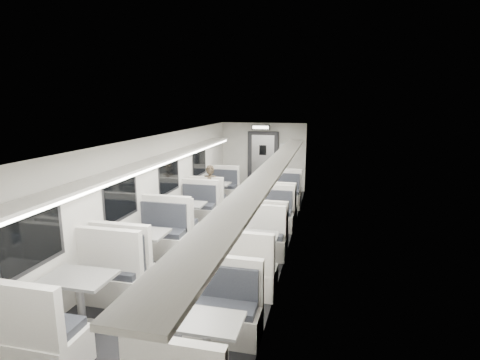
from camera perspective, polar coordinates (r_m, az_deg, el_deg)
The scene contains 19 objects.
room at distance 7.69m, azimuth -4.14°, elevation -2.71°, with size 3.24×12.24×2.64m.
booth_left_a at distance 11.38m, azimuth -3.68°, elevation -2.21°, with size 1.02×2.06×1.10m.
booth_left_b at distance 9.22m, azimuth -8.02°, elevation -5.66°, with size 1.03×2.10×1.12m.
booth_left_c at distance 7.26m, azimuth -14.66°, elevation -10.57°, with size 1.13×2.29×1.23m.
booth_left_d at distance 5.91m, azimuth -23.10°, elevation -16.68°, with size 1.11×2.26×1.21m.
booth_right_a at distance 10.60m, azimuth 6.11°, elevation -3.24°, with size 1.05×2.14×1.14m.
booth_right_b at distance 8.66m, azimuth 4.35°, elevation -6.79°, with size 1.01×2.05×1.10m.
booth_right_c at distance 7.07m, azimuth 2.11°, elevation -11.06°, with size 1.05×2.12×1.14m.
booth_right_d at distance 4.75m, azimuth -5.03°, elevation -23.94°, with size 0.99×2.01×1.08m.
passenger at distance 10.37m, azimuth -4.53°, elevation -1.66°, with size 0.52×0.34×1.42m, color black.
window_a at distance 11.29m, azimuth -6.19°, elevation 2.72°, with size 0.02×1.18×0.84m, color black.
window_b at distance 9.28m, azimuth -10.71°, elevation 0.58°, with size 0.02×1.18×0.84m, color black.
window_c at distance 7.37m, azimuth -17.65°, elevation -2.70°, with size 0.02×1.18×0.84m, color black.
window_d at distance 5.69m, azimuth -29.11°, elevation -7.96°, with size 0.02×1.18×0.84m, color black.
luggage_rack_left at distance 7.74m, azimuth -13.72°, elevation 2.48°, with size 0.46×10.40×0.09m.
luggage_rack_right at distance 6.98m, azimuth 4.83°, elevation 1.78°, with size 0.46×10.40×0.09m.
vestibule_door at distance 13.39m, azimuth 3.51°, elevation 2.86°, with size 1.10×0.13×2.10m.
exit_sign at distance 12.77m, azimuth 3.20°, elevation 8.03°, with size 0.62×0.12×0.16m.
wall_notice at distance 13.20m, azimuth 6.74°, elevation 4.69°, with size 0.32×0.02×0.40m, color silver.
Camera 1 is at (2.26, -7.10, 3.14)m, focal length 28.00 mm.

